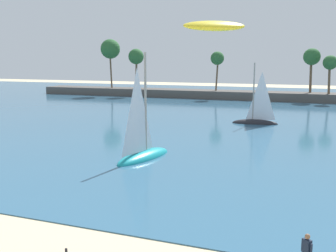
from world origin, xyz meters
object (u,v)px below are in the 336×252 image
at_px(sailboat_near_shore, 256,118).
at_px(kite_aloft_low_near_shore, 214,26).
at_px(person_at_waterline, 306,252).
at_px(sailboat_mid_bay, 143,148).

xyz_separation_m(sailboat_near_shore, kite_aloft_low_near_shore, (1.26, -30.42, 9.31)).
xyz_separation_m(person_at_waterline, kite_aloft_low_near_shore, (-5.17, 5.46, 9.25)).
bearing_deg(person_at_waterline, sailboat_mid_bay, 133.12).
bearing_deg(kite_aloft_low_near_shore, person_at_waterline, 107.81).
xyz_separation_m(person_at_waterline, sailboat_near_shore, (-6.43, 35.88, -0.06)).
height_order(person_at_waterline, sailboat_mid_bay, sailboat_mid_bay).
bearing_deg(sailboat_mid_bay, kite_aloft_low_near_shore, -47.09).
relative_size(sailboat_near_shore, sailboat_mid_bay, 0.89).
relative_size(sailboat_mid_bay, kite_aloft_low_near_shore, 2.88).
bearing_deg(person_at_waterline, kite_aloft_low_near_shore, 133.45).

